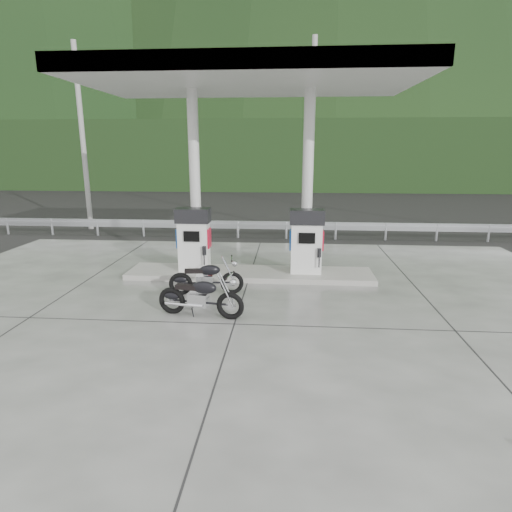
# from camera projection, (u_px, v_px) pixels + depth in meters

# --- Properties ---
(ground) EXTENTS (160.00, 160.00, 0.00)m
(ground) POSITION_uv_depth(u_px,v_px,m) (240.00, 308.00, 9.93)
(ground) COLOR black
(ground) RESTS_ON ground
(forecourt_apron) EXTENTS (18.00, 14.00, 0.02)m
(forecourt_apron) POSITION_uv_depth(u_px,v_px,m) (240.00, 307.00, 9.93)
(forecourt_apron) COLOR slate
(forecourt_apron) RESTS_ON ground
(pump_island) EXTENTS (7.00, 1.40, 0.15)m
(pump_island) POSITION_uv_depth(u_px,v_px,m) (250.00, 274.00, 12.33)
(pump_island) COLOR gray
(pump_island) RESTS_ON forecourt_apron
(gas_pump_left) EXTENTS (0.95, 0.55, 1.80)m
(gas_pump_left) POSITION_uv_depth(u_px,v_px,m) (194.00, 240.00, 12.21)
(gas_pump_left) COLOR white
(gas_pump_left) RESTS_ON pump_island
(gas_pump_right) EXTENTS (0.95, 0.55, 1.80)m
(gas_pump_right) POSITION_uv_depth(u_px,v_px,m) (306.00, 241.00, 11.97)
(gas_pump_right) COLOR white
(gas_pump_right) RESTS_ON pump_island
(canopy_column_left) EXTENTS (0.30, 0.30, 5.00)m
(canopy_column_left) POSITION_uv_depth(u_px,v_px,m) (195.00, 182.00, 12.21)
(canopy_column_left) COLOR silver
(canopy_column_left) RESTS_ON pump_island
(canopy_column_right) EXTENTS (0.30, 0.30, 5.00)m
(canopy_column_right) POSITION_uv_depth(u_px,v_px,m) (307.00, 183.00, 11.96)
(canopy_column_right) COLOR silver
(canopy_column_right) RESTS_ON pump_island
(canopy_roof) EXTENTS (8.50, 5.00, 0.40)m
(canopy_roof) POSITION_uv_depth(u_px,v_px,m) (249.00, 78.00, 11.04)
(canopy_roof) COLOR white
(canopy_roof) RESTS_ON canopy_column_left
(guardrail) EXTENTS (26.00, 0.16, 1.42)m
(guardrail) POSITION_uv_depth(u_px,v_px,m) (262.00, 221.00, 17.49)
(guardrail) COLOR #ACB0B4
(guardrail) RESTS_ON ground
(road) EXTENTS (60.00, 7.00, 0.01)m
(road) POSITION_uv_depth(u_px,v_px,m) (266.00, 224.00, 21.05)
(road) COLOR black
(road) RESTS_ON ground
(utility_pole_a) EXTENTS (0.22, 0.22, 8.00)m
(utility_pole_a) POSITION_uv_depth(u_px,v_px,m) (83.00, 139.00, 18.75)
(utility_pole_a) COLOR #969690
(utility_pole_a) RESTS_ON ground
(utility_pole_b) EXTENTS (0.22, 0.22, 8.00)m
(utility_pole_b) POSITION_uv_depth(u_px,v_px,m) (312.00, 139.00, 17.99)
(utility_pole_b) COLOR #969690
(utility_pole_b) RESTS_ON ground
(tree_band) EXTENTS (80.00, 6.00, 6.00)m
(tree_band) POSITION_uv_depth(u_px,v_px,m) (278.00, 156.00, 38.21)
(tree_band) COLOR black
(tree_band) RESTS_ON ground
(forested_hills) EXTENTS (100.00, 40.00, 140.00)m
(forested_hills) POSITION_uv_depth(u_px,v_px,m) (283.00, 172.00, 67.94)
(forested_hills) COLOR black
(forested_hills) RESTS_ON ground
(motorcycle_left) EXTENTS (1.80, 0.78, 0.83)m
(motorcycle_left) POSITION_uv_depth(u_px,v_px,m) (206.00, 279.00, 10.71)
(motorcycle_left) COLOR black
(motorcycle_left) RESTS_ON forecourt_apron
(motorcycle_right) EXTENTS (1.91, 0.87, 0.87)m
(motorcycle_right) POSITION_uv_depth(u_px,v_px,m) (200.00, 297.00, 9.29)
(motorcycle_right) COLOR black
(motorcycle_right) RESTS_ON forecourt_apron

